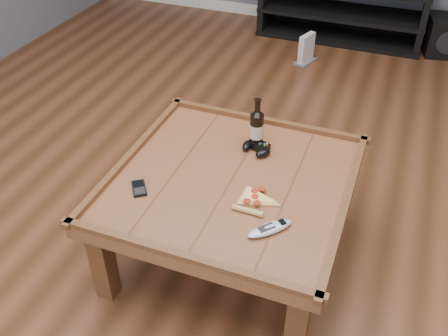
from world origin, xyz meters
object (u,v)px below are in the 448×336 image
(game_controller, at_px, (257,148))
(beer_bottle, at_px, (257,128))
(subwoofer, at_px, (445,35))
(coffee_table, at_px, (232,190))
(smartphone, at_px, (139,188))
(pizza_slice, at_px, (254,200))
(game_console, at_px, (306,50))
(remote_control, at_px, (270,228))
(media_console, at_px, (342,10))

(game_controller, bearing_deg, beer_bottle, 133.71)
(subwoofer, bearing_deg, coffee_table, -119.07)
(smartphone, bearing_deg, beer_bottle, 17.54)
(game_controller, height_order, smartphone, game_controller)
(pizza_slice, distance_m, game_console, 2.30)
(beer_bottle, distance_m, pizza_slice, 0.41)
(coffee_table, relative_size, game_console, 4.36)
(smartphone, relative_size, game_console, 0.48)
(beer_bottle, relative_size, smartphone, 2.18)
(coffee_table, relative_size, game_controller, 6.89)
(game_console, bearing_deg, smartphone, -75.28)
(pizza_slice, height_order, subwoofer, pizza_slice)
(beer_bottle, bearing_deg, remote_control, -66.53)
(media_console, xyz_separation_m, game_console, (-0.16, -0.60, -0.14))
(coffee_table, relative_size, subwoofer, 2.85)
(pizza_slice, relative_size, remote_control, 1.29)
(pizza_slice, bearing_deg, subwoofer, 76.92)
(coffee_table, distance_m, beer_bottle, 0.32)
(pizza_slice, relative_size, smartphone, 2.04)
(coffee_table, relative_size, pizza_slice, 4.45)
(beer_bottle, bearing_deg, game_console, 95.33)
(game_console, bearing_deg, coffee_table, -66.73)
(pizza_slice, relative_size, game_console, 0.98)
(game_controller, height_order, subwoofer, game_controller)
(game_controller, distance_m, smartphone, 0.57)
(coffee_table, bearing_deg, game_controller, 81.10)
(beer_bottle, bearing_deg, subwoofer, 70.98)
(subwoofer, relative_size, game_console, 1.53)
(smartphone, bearing_deg, remote_control, -39.75)
(smartphone, bearing_deg, pizza_slice, -23.96)
(beer_bottle, relative_size, subwoofer, 0.68)
(media_console, distance_m, beer_bottle, 2.49)
(beer_bottle, xyz_separation_m, smartphone, (-0.36, -0.48, -0.09))
(smartphone, bearing_deg, coffee_table, -4.95)
(media_console, bearing_deg, game_console, -104.74)
(coffee_table, bearing_deg, beer_bottle, 86.28)
(media_console, relative_size, remote_control, 7.77)
(remote_control, bearing_deg, game_console, 142.31)
(media_console, distance_m, subwoofer, 0.87)
(remote_control, height_order, subwoofer, remote_control)
(coffee_table, relative_size, media_console, 0.74)
(beer_bottle, height_order, pizza_slice, beer_bottle)
(media_console, distance_m, remote_control, 3.01)
(smartphone, relative_size, subwoofer, 0.31)
(coffee_table, bearing_deg, subwoofer, 72.44)
(coffee_table, distance_m, subwoofer, 2.88)
(smartphone, bearing_deg, media_console, 47.65)
(pizza_slice, distance_m, subwoofer, 2.95)
(game_controller, bearing_deg, remote_control, -46.14)
(media_console, relative_size, game_console, 5.93)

